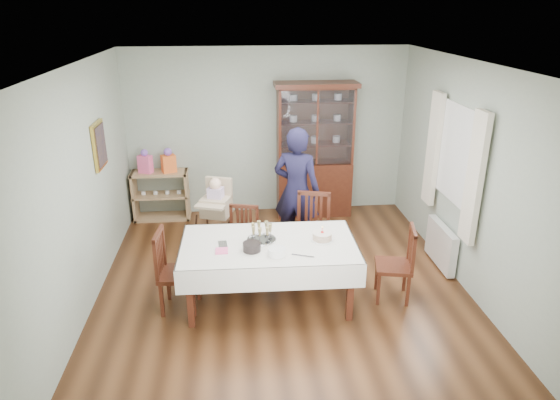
{
  "coord_description": "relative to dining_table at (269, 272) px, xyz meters",
  "views": [
    {
      "loc": [
        -0.54,
        -5.43,
        3.3
      ],
      "look_at": [
        -0.01,
        0.2,
        1.07
      ],
      "focal_mm": 32.0,
      "sensor_mm": 36.0,
      "label": 1
    }
  ],
  "objects": [
    {
      "name": "champagne_tray",
      "position": [
        -0.08,
        0.07,
        0.44
      ],
      "size": [
        0.34,
        0.34,
        0.2
      ],
      "color": "silver",
      "rests_on": "dining_table"
    },
    {
      "name": "woman",
      "position": [
        0.48,
        1.3,
        0.51
      ],
      "size": [
        0.77,
        0.66,
        1.79
      ],
      "primitive_type": "imported",
      "rotation": [
        0.0,
        0.0,
        2.73
      ],
      "color": "black",
      "rests_on": "floor"
    },
    {
      "name": "floor",
      "position": [
        0.19,
        0.34,
        -0.38
      ],
      "size": [
        5.0,
        5.0,
        0.0
      ],
      "primitive_type": "plane",
      "color": "#593319",
      "rests_on": "ground"
    },
    {
      "name": "picture_frame",
      "position": [
        -2.03,
        1.14,
        1.27
      ],
      "size": [
        0.04,
        0.48,
        0.58
      ],
      "primitive_type": "cube",
      "color": "gold",
      "rests_on": "room_shell"
    },
    {
      "name": "room_shell",
      "position": [
        0.19,
        0.87,
        1.32
      ],
      "size": [
        5.0,
        5.0,
        5.0
      ],
      "color": "#9EAA99",
      "rests_on": "floor"
    },
    {
      "name": "window",
      "position": [
        2.41,
        0.64,
        1.17
      ],
      "size": [
        0.04,
        1.02,
        1.22
      ],
      "primitive_type": "cube",
      "color": "white",
      "rests_on": "room_shell"
    },
    {
      "name": "gift_bag_pink",
      "position": [
        -1.76,
        2.6,
        0.58
      ],
      "size": [
        0.24,
        0.2,
        0.38
      ],
      "color": "#FF5D99",
      "rests_on": "sideboard"
    },
    {
      "name": "curtain_left",
      "position": [
        2.35,
        0.02,
        1.07
      ],
      "size": [
        0.07,
        0.3,
        1.55
      ],
      "primitive_type": "cube",
      "color": "silver",
      "rests_on": "room_shell"
    },
    {
      "name": "sideboard",
      "position": [
        -1.56,
        2.62,
        0.02
      ],
      "size": [
        0.9,
        0.38,
        0.8
      ],
      "color": "tan",
      "rests_on": "floor"
    },
    {
      "name": "plate_stack_dark",
      "position": [
        -0.2,
        -0.17,
        0.42
      ],
      "size": [
        0.21,
        0.21,
        0.09
      ],
      "primitive_type": "cylinder",
      "rotation": [
        0.0,
        0.0,
        -0.04
      ],
      "color": "black",
      "rests_on": "dining_table"
    },
    {
      "name": "plate_stack_white",
      "position": [
        0.07,
        -0.3,
        0.42
      ],
      "size": [
        0.22,
        0.22,
        0.08
      ],
      "primitive_type": "cylinder",
      "rotation": [
        0.0,
        0.0,
        -0.15
      ],
      "color": "white",
      "rests_on": "dining_table"
    },
    {
      "name": "curtain_right",
      "position": [
        2.35,
        1.26,
        1.07
      ],
      "size": [
        0.07,
        0.3,
        1.55
      ],
      "primitive_type": "cube",
      "color": "silver",
      "rests_on": "room_shell"
    },
    {
      "name": "birthday_cake",
      "position": [
        0.62,
        0.01,
        0.42
      ],
      "size": [
        0.26,
        0.26,
        0.18
      ],
      "color": "white",
      "rests_on": "dining_table"
    },
    {
      "name": "radiator",
      "position": [
        2.35,
        0.64,
        -0.08
      ],
      "size": [
        0.1,
        0.8,
        0.55
      ],
      "primitive_type": "cube",
      "color": "white",
      "rests_on": "floor"
    },
    {
      "name": "chair_far_left",
      "position": [
        -0.3,
        0.7,
        -0.12
      ],
      "size": [
        0.49,
        0.49,
        0.89
      ],
      "rotation": [
        0.0,
        0.0,
        -0.25
      ],
      "color": "#482012",
      "rests_on": "floor"
    },
    {
      "name": "cake_knife",
      "position": [
        0.35,
        -0.35,
        0.38
      ],
      "size": [
        0.24,
        0.11,
        0.01
      ],
      "primitive_type": "cube",
      "rotation": [
        0.0,
        0.0,
        -0.37
      ],
      "color": "silver",
      "rests_on": "dining_table"
    },
    {
      "name": "gift_bag_orange",
      "position": [
        -1.4,
        2.6,
        0.59
      ],
      "size": [
        0.25,
        0.22,
        0.39
      ],
      "color": "orange",
      "rests_on": "sideboard"
    },
    {
      "name": "dining_table",
      "position": [
        0.0,
        0.0,
        0.0
      ],
      "size": [
        2.02,
        1.19,
        0.76
      ],
      "rotation": [
        0.0,
        0.0,
        -0.02
      ],
      "color": "#482012",
      "rests_on": "floor"
    },
    {
      "name": "cutlery",
      "position": [
        -0.56,
        0.01,
        0.38
      ],
      "size": [
        0.13,
        0.18,
        0.01
      ],
      "primitive_type": null,
      "rotation": [
        0.0,
        0.0,
        0.09
      ],
      "color": "silver",
      "rests_on": "dining_table"
    },
    {
      "name": "chair_end_right",
      "position": [
        1.48,
        -0.07,
        -0.11
      ],
      "size": [
        0.49,
        0.49,
        0.91
      ],
      "rotation": [
        0.0,
        0.0,
        -1.78
      ],
      "color": "#482012",
      "rests_on": "floor"
    },
    {
      "name": "chair_far_right",
      "position": [
        0.62,
        0.74,
        -0.08
      ],
      "size": [
        0.55,
        0.55,
        1.01
      ],
      "rotation": [
        0.0,
        0.0,
        -0.25
      ],
      "color": "#482012",
      "rests_on": "floor"
    },
    {
      "name": "napkin_stack",
      "position": [
        -0.53,
        -0.16,
        0.38
      ],
      "size": [
        0.14,
        0.14,
        0.02
      ],
      "primitive_type": "cube",
      "rotation": [
        0.0,
        0.0,
        0.01
      ],
      "color": "#FF5D99",
      "rests_on": "dining_table"
    },
    {
      "name": "high_chair",
      "position": [
        -0.62,
        1.26,
        0.06
      ],
      "size": [
        0.64,
        0.64,
        1.13
      ],
      "rotation": [
        0.0,
        0.0,
        -0.33
      ],
      "color": "black",
      "rests_on": "floor"
    },
    {
      "name": "chair_end_left",
      "position": [
        -1.04,
        -0.05,
        -0.1
      ],
      "size": [
        0.47,
        0.47,
        0.97
      ],
      "rotation": [
        0.0,
        0.0,
        1.48
      ],
      "color": "#482012",
      "rests_on": "floor"
    },
    {
      "name": "china_cabinet",
      "position": [
        0.94,
        2.6,
        0.74
      ],
      "size": [
        1.3,
        0.48,
        2.18
      ],
      "color": "#482012",
      "rests_on": "floor"
    }
  ]
}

